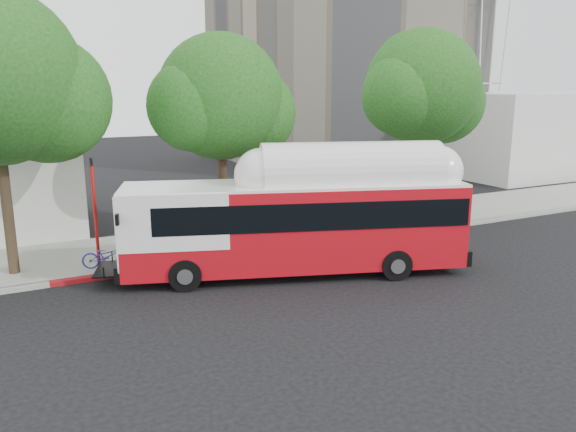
% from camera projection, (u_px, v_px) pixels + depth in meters
% --- Properties ---
extents(ground, '(120.00, 120.00, 0.00)m').
position_uv_depth(ground, '(315.00, 285.00, 18.89)').
color(ground, black).
rests_on(ground, ground).
extents(sidewalk, '(60.00, 5.00, 0.15)m').
position_uv_depth(sidewalk, '(242.00, 237.00, 24.53)').
color(sidewalk, gray).
rests_on(sidewalk, ground).
extents(curb_strip, '(60.00, 0.30, 0.15)m').
position_uv_depth(curb_strip, '(267.00, 253.00, 22.26)').
color(curb_strip, gray).
rests_on(curb_strip, ground).
extents(red_curb_segment, '(10.00, 0.32, 0.16)m').
position_uv_depth(red_curb_segment, '(194.00, 263.00, 20.95)').
color(red_curb_segment, maroon).
rests_on(red_curb_segment, ground).
extents(street_tree_left, '(6.67, 5.80, 9.74)m').
position_uv_depth(street_tree_left, '(9.00, 84.00, 18.48)').
color(street_tree_left, '#2D2116').
rests_on(street_tree_left, ground).
extents(street_tree_mid, '(5.75, 5.00, 8.62)m').
position_uv_depth(street_tree_mid, '(230.00, 102.00, 22.56)').
color(street_tree_mid, '#2D2116').
rests_on(street_tree_mid, ground).
extents(street_tree_right, '(6.21, 5.40, 9.18)m').
position_uv_depth(street_tree_right, '(428.00, 92.00, 26.71)').
color(street_tree_right, '#2D2116').
rests_on(street_tree_right, ground).
extents(horizon_block, '(20.00, 12.00, 6.00)m').
position_uv_depth(horizon_block, '(541.00, 130.00, 45.29)').
color(horizon_block, silver).
rests_on(horizon_block, ground).
extents(transit_bus, '(12.73, 6.10, 3.75)m').
position_uv_depth(transit_bus, '(298.00, 226.00, 19.67)').
color(transit_bus, '#B50C16').
rests_on(transit_bus, ground).
extents(signal_pole, '(0.12, 0.39, 4.13)m').
position_uv_depth(signal_pole, '(95.00, 215.00, 19.62)').
color(signal_pole, red).
rests_on(signal_pole, ground).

